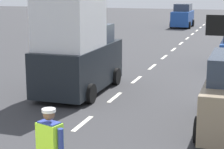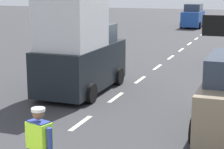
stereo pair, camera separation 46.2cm
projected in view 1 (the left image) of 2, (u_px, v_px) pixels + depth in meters
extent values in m
plane|color=#333335|center=(174.00, 49.00, 25.98)|extent=(96.00, 96.00, 0.00)
cube|color=silver|center=(83.00, 124.00, 11.78)|extent=(0.14, 1.40, 0.01)
cube|color=silver|center=(115.00, 97.00, 14.57)|extent=(0.14, 1.40, 0.01)
cube|color=silver|center=(136.00, 80.00, 17.35)|extent=(0.14, 1.40, 0.01)
cube|color=silver|center=(152.00, 67.00, 20.14)|extent=(0.14, 1.40, 0.01)
cube|color=silver|center=(164.00, 57.00, 22.92)|extent=(0.14, 1.40, 0.01)
cube|color=silver|center=(174.00, 50.00, 25.71)|extent=(0.14, 1.40, 0.01)
cube|color=silver|center=(181.00, 43.00, 28.49)|extent=(0.14, 1.40, 0.01)
cube|color=silver|center=(187.00, 38.00, 31.27)|extent=(0.14, 1.40, 0.01)
cube|color=silver|center=(192.00, 34.00, 34.06)|extent=(0.14, 1.40, 0.01)
cube|color=silver|center=(197.00, 31.00, 36.84)|extent=(0.14, 1.40, 0.01)
cube|color=silver|center=(201.00, 27.00, 39.63)|extent=(0.14, 1.40, 0.01)
cube|color=silver|center=(204.00, 25.00, 42.41)|extent=(0.14, 1.40, 0.01)
cube|color=silver|center=(207.00, 22.00, 45.20)|extent=(0.14, 1.40, 0.01)
cube|color=silver|center=(209.00, 20.00, 47.98)|extent=(0.14, 1.40, 0.01)
cube|color=silver|center=(212.00, 19.00, 50.77)|extent=(0.14, 1.40, 0.01)
cube|color=navy|center=(50.00, 137.00, 7.62)|extent=(0.45, 0.35, 0.60)
cube|color=#A5EA33|center=(50.00, 136.00, 7.61)|extent=(0.52, 0.40, 0.51)
cylinder|color=navy|center=(39.00, 137.00, 7.79)|extent=(0.11, 0.11, 0.55)
cylinder|color=navy|center=(61.00, 143.00, 7.47)|extent=(0.11, 0.11, 0.55)
sphere|color=brown|center=(49.00, 115.00, 7.52)|extent=(0.22, 0.22, 0.22)
cylinder|color=silver|center=(49.00, 110.00, 7.51)|extent=(0.26, 0.26, 0.06)
cube|color=black|center=(80.00, 66.00, 15.27)|extent=(1.90, 4.60, 1.56)
cube|color=#2D3847|center=(87.00, 34.00, 15.78)|extent=(1.67, 1.61, 0.70)
cube|color=silver|center=(70.00, 23.00, 14.17)|extent=(1.81, 2.53, 1.80)
cylinder|color=black|center=(90.00, 94.00, 13.78)|extent=(0.22, 0.68, 0.68)
cylinder|color=black|center=(39.00, 89.00, 14.38)|extent=(0.22, 0.68, 0.68)
cylinder|color=black|center=(116.00, 76.00, 16.43)|extent=(0.22, 0.68, 0.68)
cylinder|color=black|center=(72.00, 73.00, 17.02)|extent=(0.22, 0.68, 0.68)
cylinder|color=black|center=(223.00, 55.00, 21.70)|extent=(0.22, 0.68, 0.68)
cylinder|color=black|center=(219.00, 64.00, 19.17)|extent=(0.22, 0.68, 0.68)
cylinder|color=black|center=(209.00, 103.00, 12.71)|extent=(0.22, 0.68, 0.68)
cylinder|color=black|center=(199.00, 130.00, 10.28)|extent=(0.22, 0.68, 0.68)
cube|color=#1E4799|center=(182.00, 18.00, 39.76)|extent=(1.68, 4.06, 1.38)
cube|color=#2D3847|center=(183.00, 7.00, 39.64)|extent=(1.47, 2.23, 0.70)
cylinder|color=black|center=(189.00, 25.00, 38.44)|extent=(0.22, 0.68, 0.68)
cylinder|color=black|center=(171.00, 25.00, 38.97)|extent=(0.22, 0.68, 0.68)
cylinder|color=black|center=(193.00, 23.00, 40.78)|extent=(0.22, 0.68, 0.68)
cylinder|color=black|center=(176.00, 22.00, 41.30)|extent=(0.22, 0.68, 0.68)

